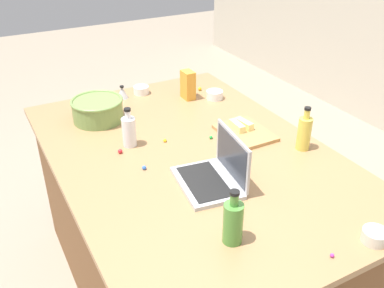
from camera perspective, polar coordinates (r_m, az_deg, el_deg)
ground_plane at (r=2.61m, az=-0.00°, el=-18.44°), size 12.00×12.00×0.00m
island_counter at (r=2.29m, az=-0.00°, el=-10.89°), size 1.80×1.22×0.90m
laptop at (r=1.80m, az=3.07°, el=-3.92°), size 0.34×0.27×0.22m
mixing_bowl_large at (r=2.36m, az=-12.38°, el=4.51°), size 0.28×0.28×0.12m
bottle_olive at (r=1.50m, az=5.45°, el=-10.20°), size 0.07×0.07×0.21m
bottle_vinegar at (r=2.08m, az=-8.33°, el=1.73°), size 0.07×0.07×0.20m
bottle_oil at (r=2.09m, az=14.64°, el=1.49°), size 0.06×0.06×0.22m
cutting_board at (r=2.20m, az=7.02°, el=1.46°), size 0.29×0.22×0.02m
butter_stick_left at (r=2.21m, az=5.99°, el=2.39°), size 0.11×0.04×0.04m
butter_stick_right at (r=2.23m, az=6.91°, el=2.67°), size 0.11×0.05×0.04m
ramekin_small at (r=2.68m, az=-6.74°, el=7.11°), size 0.09×0.09×0.05m
ramekin_medium at (r=1.66m, az=23.04°, el=-11.15°), size 0.09×0.09×0.05m
ramekin_wide at (r=2.59m, az=3.01°, el=6.52°), size 0.10×0.10×0.05m
kitchen_timer at (r=2.63m, az=-9.22°, el=6.77°), size 0.07×0.07×0.08m
candy_bag at (r=2.57m, az=-0.54°, el=7.83°), size 0.09×0.06×0.17m
candy_0 at (r=1.56m, az=18.06°, el=-13.85°), size 0.01×0.01×0.01m
candy_1 at (r=2.12m, az=-3.60°, el=0.47°), size 0.02×0.02×0.02m
candy_2 at (r=2.05m, az=-9.48°, el=-0.96°), size 0.02×0.02×0.02m
candy_3 at (r=2.15m, az=2.52°, el=0.89°), size 0.02×0.02×0.02m
candy_4 at (r=2.71m, az=1.04°, el=7.32°), size 0.02×0.02×0.02m
candy_5 at (r=1.92m, az=-6.35°, el=-3.14°), size 0.02×0.02×0.02m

